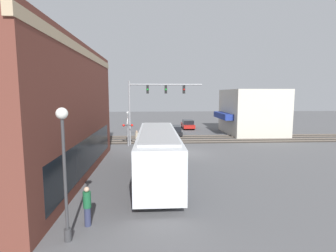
% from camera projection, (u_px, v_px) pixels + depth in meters
% --- Properties ---
extents(ground_plane, '(120.00, 120.00, 0.00)m').
position_uv_depth(ground_plane, '(185.00, 153.00, 25.43)').
color(ground_plane, '#565659').
extents(brick_building, '(17.77, 11.33, 8.94)m').
position_uv_depth(brick_building, '(0.00, 113.00, 17.17)').
color(brick_building, brown).
rests_on(brick_building, ground).
extents(shop_building, '(9.47, 8.38, 6.31)m').
position_uv_depth(shop_building, '(251.00, 112.00, 37.73)').
color(shop_building, beige).
rests_on(shop_building, ground).
extents(city_bus, '(11.57, 2.59, 3.26)m').
position_uv_depth(city_bus, '(158.00, 152.00, 17.65)').
color(city_bus, silver).
rests_on(city_bus, ground).
extents(traffic_signal_gantry, '(0.42, 8.21, 7.13)m').
position_uv_depth(traffic_signal_gantry, '(152.00, 97.00, 29.17)').
color(traffic_signal_gantry, gray).
rests_on(traffic_signal_gantry, ground).
extents(crossing_signal, '(1.41, 1.18, 3.81)m').
position_uv_depth(crossing_signal, '(128.00, 125.00, 28.48)').
color(crossing_signal, gray).
rests_on(crossing_signal, ground).
extents(streetlamp, '(0.44, 0.44, 5.20)m').
position_uv_depth(streetlamp, '(64.00, 164.00, 9.82)').
color(streetlamp, '#38383A').
rests_on(streetlamp, ground).
extents(rail_track_near, '(2.60, 60.00, 0.15)m').
position_uv_depth(rail_track_near, '(179.00, 141.00, 31.37)').
color(rail_track_near, '#332D28').
rests_on(rail_track_near, ground).
extents(rail_track_far, '(2.60, 60.00, 0.15)m').
position_uv_depth(rail_track_far, '(177.00, 137.00, 34.54)').
color(rail_track_far, '#332D28').
rests_on(rail_track_far, ground).
extents(parked_car_black, '(4.76, 1.82, 1.37)m').
position_uv_depth(parked_car_black, '(174.00, 131.00, 35.92)').
color(parked_car_black, black).
rests_on(parked_car_black, ground).
extents(parked_car_red, '(4.72, 1.82, 1.46)m').
position_uv_depth(parked_car_red, '(188.00, 125.00, 43.11)').
color(parked_car_red, '#B21E19').
rests_on(parked_car_red, ground).
extents(pedestrian_at_crossing, '(0.34, 0.34, 1.75)m').
position_uv_depth(pedestrian_at_crossing, '(137.00, 138.00, 28.45)').
color(pedestrian_at_crossing, black).
rests_on(pedestrian_at_crossing, ground).
extents(pedestrian_by_lamp, '(0.34, 0.34, 1.75)m').
position_uv_depth(pedestrian_by_lamp, '(87.00, 206.00, 11.27)').
color(pedestrian_by_lamp, '#2D3351').
rests_on(pedestrian_by_lamp, ground).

